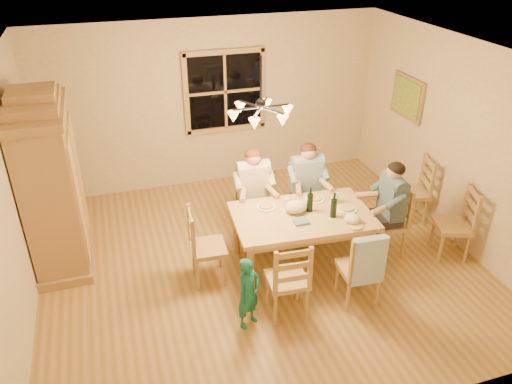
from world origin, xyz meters
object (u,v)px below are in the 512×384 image
object	(u,v)px
wine_bottle_a	(310,199)
chair_spare_front	(450,235)
adult_slate_man	(391,198)
wine_bottle_b	(334,205)
adult_plaid_man	(307,177)
chair_near_left	(287,290)
chair_spare_back	(410,201)
chair_end_left	(209,258)
adult_woman	(254,183)
armoire	(52,187)
chair_near_right	(357,279)
dining_table	(302,221)
child	(248,293)
chair_far_right	(305,210)
chandelier	(261,112)
chair_far_left	(254,217)
chair_end_right	(386,233)

from	to	relation	value
wine_bottle_a	chair_spare_front	world-z (taller)	wine_bottle_a
adult_slate_man	wine_bottle_b	xyz separation A→B (m)	(-0.85, -0.08, 0.08)
adult_plaid_man	adult_slate_man	xyz separation A→B (m)	(0.80, -0.86, 0.00)
chair_near_left	wine_bottle_a	distance (m)	1.20
wine_bottle_b	chair_spare_back	distance (m)	1.89
chair_end_left	adult_woman	xyz separation A→B (m)	(0.81, 0.76, 0.54)
adult_woman	adult_plaid_man	xyz separation A→B (m)	(0.76, -0.05, 0.00)
armoire	adult_plaid_man	xyz separation A→B (m)	(3.29, -0.30, -0.22)
chair_end_left	chair_near_right	bearing A→B (deg)	63.43
dining_table	chair_end_left	xyz separation A→B (m)	(-1.19, 0.08, -0.35)
adult_slate_man	child	distance (m)	2.31
armoire	chair_spare_front	world-z (taller)	armoire
wine_bottle_b	child	bearing A→B (deg)	-152.16
chair_end_left	chair_spare_front	bearing A→B (deg)	85.40
chair_far_right	chair_near_right	world-z (taller)	same
adult_woman	chair_far_right	bearing A→B (deg)	180.00
chandelier	armoire	bearing A→B (deg)	160.06
chair_far_left	wine_bottle_b	world-z (taller)	wine_bottle_b
wine_bottle_a	chair_spare_front	distance (m)	2.00
dining_table	chair_end_right	bearing A→B (deg)	-3.82
armoire	chair_spare_back	xyz separation A→B (m)	(4.87, -0.52, -0.75)
chair_far_right	child	xyz separation A→B (m)	(-1.34, -1.63, 0.13)
chair_end_left	wine_bottle_a	distance (m)	1.44
chair_spare_back	chair_end_left	bearing A→B (deg)	111.71
chandelier	chair_near_right	xyz separation A→B (m)	(0.86, -1.04, -1.77)
wine_bottle_b	chair_spare_back	size ratio (longest dim) A/B	0.33
wine_bottle_b	chair_far_left	bearing A→B (deg)	125.48
armoire	wine_bottle_a	size ratio (longest dim) A/B	6.97
chair_near_right	wine_bottle_a	world-z (taller)	wine_bottle_a
wine_bottle_b	armoire	bearing A→B (deg)	159.04
chair_far_right	child	world-z (taller)	chair_far_right
wine_bottle_a	child	world-z (taller)	wine_bottle_a
child	adult_slate_man	bearing A→B (deg)	-12.09
armoire	chair_end_right	distance (m)	4.32
wine_bottle_a	wine_bottle_b	world-z (taller)	same
chair_far_right	wine_bottle_a	xyz separation A→B (m)	(-0.27, -0.73, 0.62)
armoire	chair_spare_back	bearing A→B (deg)	-6.12
armoire	chair_near_right	size ratio (longest dim) A/B	2.32
chair_far_left	adult_plaid_man	xyz separation A→B (m)	(0.76, -0.05, 0.54)
chair_far_right	chair_end_left	xyz separation A→B (m)	(-1.57, -0.71, 0.00)
chair_far_right	wine_bottle_b	bearing A→B (deg)	90.89
dining_table	wine_bottle_a	xyz separation A→B (m)	(0.12, 0.05, 0.27)
chair_end_right	child	bearing A→B (deg)	113.46
chair_near_right	dining_table	bearing A→B (deg)	117.90
wine_bottle_b	child	size ratio (longest dim) A/B	0.38
chair_far_left	chair_end_right	bearing A→B (deg)	153.43
chair_end_left	wine_bottle_a	xyz separation A→B (m)	(1.30, -0.03, 0.62)
dining_table	chair_end_right	world-z (taller)	chair_end_right
chair_spare_front	wine_bottle_b	bearing A→B (deg)	100.16
chair_far_right	wine_bottle_b	xyz separation A→B (m)	(-0.05, -0.95, 0.62)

